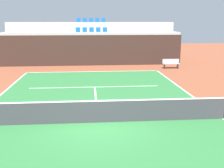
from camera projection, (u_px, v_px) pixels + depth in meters
The scene contains 13 objects.
ground_plane at pixel (99, 123), 11.70m from camera, with size 80.00×80.00×0.00m, color brown.
court_surface at pixel (99, 123), 11.70m from camera, with size 11.00×24.00×0.01m, color #2D7238.
baseline_far at pixel (93, 72), 23.30m from camera, with size 11.00×0.10×0.00m, color white.
sideline_right at pixel (223, 119), 12.16m from camera, with size 0.10×24.00×0.00m, color white.
service_line_far at pixel (95, 87), 17.91m from camera, with size 8.26×0.10×0.00m, color white.
centre_service_line at pixel (96, 101), 14.81m from camera, with size 0.10×6.40×0.00m, color white.
back_wall at pixel (92, 50), 26.33m from camera, with size 17.12×0.30×2.85m, color black.
stands_tier_lower at pixel (92, 48), 27.61m from camera, with size 17.12×2.40×3.09m, color #9E9E99.
stands_tier_upper at pixel (91, 41), 29.84m from camera, with size 17.12×2.40×4.01m, color #9E9E99.
seating_row_lower at pixel (92, 31), 27.33m from camera, with size 3.10×0.44×0.44m.
seating_row_upper at pixel (91, 21), 29.45m from camera, with size 3.10×0.44×0.44m.
tennis_net at pixel (98, 111), 11.59m from camera, with size 11.08×0.08×1.07m.
player_bench at pixel (171, 63), 24.71m from camera, with size 1.50×0.40×0.85m.
Camera 1 is at (-0.38, -11.05, 4.20)m, focal length 44.66 mm.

